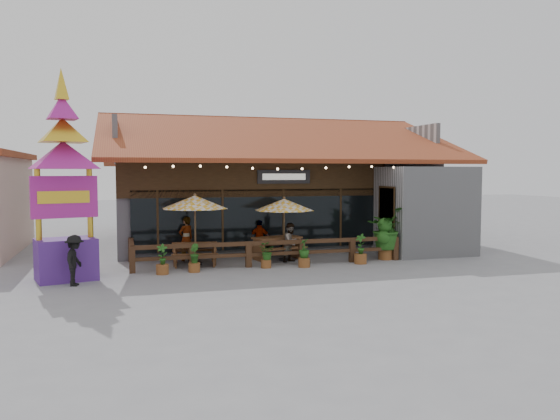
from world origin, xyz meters
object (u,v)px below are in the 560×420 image
object	(u,v)px
umbrella_left	(195,202)
thai_sign_tower	(63,161)
picnic_table_left	(195,250)
picnic_table_right	(277,244)
tropical_plant	(386,229)
pedestrian	(75,260)
umbrella_right	(284,205)

from	to	relation	value
umbrella_left	thai_sign_tower	distance (m)	4.82
thai_sign_tower	picnic_table_left	bearing A→B (deg)	21.80
picnic_table_right	tropical_plant	distance (m)	4.25
tropical_plant	pedestrian	xyz separation A→B (m)	(-11.18, -1.86, -0.41)
picnic_table_left	thai_sign_tower	xyz separation A→B (m)	(-4.25, -1.70, 3.21)
umbrella_right	thai_sign_tower	world-z (taller)	thai_sign_tower
umbrella_right	picnic_table_left	bearing A→B (deg)	-179.42
thai_sign_tower	pedestrian	world-z (taller)	thai_sign_tower
umbrella_right	picnic_table_left	xyz separation A→B (m)	(-3.43, -0.03, -1.60)
pedestrian	umbrella_right	bearing A→B (deg)	-58.92
picnic_table_right	umbrella_left	bearing A→B (deg)	-173.89
umbrella_right	tropical_plant	size ratio (longest dim) A/B	1.44
umbrella_left	picnic_table_left	world-z (taller)	umbrella_left
pedestrian	tropical_plant	bearing A→B (deg)	-70.00
pedestrian	umbrella_left	bearing A→B (deg)	-44.98
picnic_table_left	pedestrian	xyz separation A→B (m)	(-3.91, -2.71, 0.23)
umbrella_right	thai_sign_tower	size ratio (longest dim) A/B	0.42
picnic_table_left	umbrella_right	bearing A→B (deg)	0.58
pedestrian	picnic_table_right	bearing A→B (deg)	-56.34
thai_sign_tower	tropical_plant	xyz separation A→B (m)	(11.52, 0.85, -2.57)
picnic_table_left	tropical_plant	bearing A→B (deg)	-6.69
umbrella_left	pedestrian	bearing A→B (deg)	-145.54
umbrella_left	picnic_table_left	bearing A→B (deg)	161.63
umbrella_left	thai_sign_tower	xyz separation A→B (m)	(-4.27, -1.69, 1.45)
picnic_table_right	thai_sign_tower	xyz separation A→B (m)	(-7.48, -2.03, 3.15)
picnic_table_right	pedestrian	world-z (taller)	pedestrian
umbrella_left	tropical_plant	xyz separation A→B (m)	(7.24, -0.84, -1.12)
picnic_table_right	thai_sign_tower	distance (m)	8.36
picnic_table_right	pedestrian	distance (m)	7.77
picnic_table_left	thai_sign_tower	bearing A→B (deg)	-158.20
picnic_table_left	pedestrian	distance (m)	4.77
umbrella_right	tropical_plant	distance (m)	4.06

